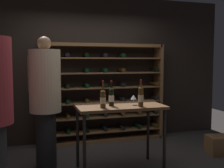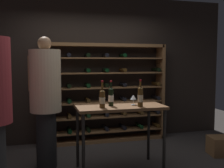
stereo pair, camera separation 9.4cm
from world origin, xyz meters
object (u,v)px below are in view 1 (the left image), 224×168
at_px(tasting_table, 120,112).
at_px(wine_bottle_gold_foil, 103,98).
at_px(wine_glass_stemmed_center, 133,98).
at_px(person_guest_blue_shirt, 45,96).
at_px(wine_crate, 222,145).
at_px(wine_bottle_amber_reserve, 141,96).
at_px(wine_bottle_black_capsule, 111,97).
at_px(wine_rack, 104,94).

xyz_separation_m(tasting_table, wine_bottle_gold_foil, (-0.29, -0.15, 0.23)).
bearing_deg(wine_glass_stemmed_center, wine_bottle_gold_foil, -165.97).
distance_m(tasting_table, person_guest_blue_shirt, 1.10).
relative_size(person_guest_blue_shirt, wine_bottle_gold_foil, 5.25).
height_order(wine_crate, wine_bottle_gold_foil, wine_bottle_gold_foil).
relative_size(wine_bottle_amber_reserve, wine_bottle_black_capsule, 1.05).
distance_m(tasting_table, wine_bottle_gold_foil, 0.40).
bearing_deg(wine_bottle_gold_foil, wine_rack, 75.08).
distance_m(wine_bottle_gold_foil, wine_bottle_amber_reserve, 0.52).
bearing_deg(wine_bottle_amber_reserve, wine_bottle_black_capsule, 155.65).
distance_m(wine_bottle_gold_foil, wine_bottle_black_capsule, 0.19).
height_order(wine_rack, tasting_table, wine_rack).
relative_size(wine_crate, wine_glass_stemmed_center, 3.34).
height_order(person_guest_blue_shirt, wine_crate, person_guest_blue_shirt).
distance_m(wine_bottle_gold_foil, wine_glass_stemmed_center, 0.49).
relative_size(wine_bottle_black_capsule, wine_glass_stemmed_center, 2.45).
bearing_deg(wine_glass_stemmed_center, wine_bottle_amber_reserve, -75.57).
relative_size(wine_rack, wine_glass_stemmed_center, 16.58).
bearing_deg(wine_bottle_black_capsule, tasting_table, 11.61).
height_order(wine_crate, wine_glass_stemmed_center, wine_glass_stemmed_center).
relative_size(wine_rack, person_guest_blue_shirt, 1.24).
distance_m(person_guest_blue_shirt, wine_bottle_black_capsule, 0.97).
xyz_separation_m(tasting_table, person_guest_blue_shirt, (-1.01, 0.39, 0.22)).
bearing_deg(wine_rack, wine_bottle_gold_foil, -104.92).
bearing_deg(tasting_table, wine_rack, 84.61).
height_order(tasting_table, wine_bottle_black_capsule, wine_bottle_black_capsule).
xyz_separation_m(wine_crate, wine_bottle_amber_reserve, (-1.63, -0.34, 0.93)).
height_order(wine_bottle_black_capsule, wine_glass_stemmed_center, wine_bottle_black_capsule).
xyz_separation_m(tasting_table, wine_bottle_amber_reserve, (0.24, -0.19, 0.24)).
bearing_deg(wine_rack, wine_bottle_amber_reserve, -86.42).
xyz_separation_m(wine_rack, wine_bottle_gold_foil, (-0.42, -1.58, 0.14)).
distance_m(tasting_table, wine_glass_stemmed_center, 0.29).
bearing_deg(wine_bottle_black_capsule, wine_glass_stemmed_center, -0.28).
bearing_deg(wine_bottle_gold_foil, wine_glass_stemmed_center, 14.03).
height_order(wine_rack, wine_crate, wine_rack).
bearing_deg(wine_rack, wine_glass_stemmed_center, -87.68).
bearing_deg(wine_glass_stemmed_center, wine_rack, 92.32).
bearing_deg(wine_bottle_gold_foil, person_guest_blue_shirt, 143.08).
height_order(wine_rack, wine_bottle_gold_foil, wine_rack).
height_order(wine_crate, wine_bottle_black_capsule, wine_bottle_black_capsule).
relative_size(tasting_table, wine_bottle_amber_reserve, 3.31).
bearing_deg(wine_bottle_gold_foil, wine_bottle_black_capsule, 38.56).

